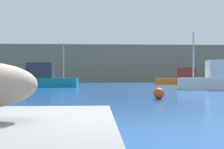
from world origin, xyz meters
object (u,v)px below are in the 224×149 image
object	(u,v)px
fishing_boat_white	(215,79)
fishing_boat_orange	(182,78)
fishing_boat_teal	(42,79)
mooring_buoy	(159,93)

from	to	relation	value
fishing_boat_white	fishing_boat_orange	xyz separation A→B (m)	(1.71, 16.23, -0.01)
fishing_boat_teal	mooring_buoy	xyz separation A→B (m)	(9.37, -17.48, -0.65)
fishing_boat_teal	mooring_buoy	world-z (taller)	fishing_boat_teal
fishing_boat_white	mooring_buoy	bearing A→B (deg)	58.43
fishing_boat_white	mooring_buoy	size ratio (longest dim) A/B	10.74
fishing_boat_teal	fishing_boat_white	world-z (taller)	fishing_boat_white
fishing_boat_orange	mooring_buoy	distance (m)	28.30
fishing_boat_teal	mooring_buoy	size ratio (longest dim) A/B	13.27
fishing_boat_orange	mooring_buoy	world-z (taller)	fishing_boat_orange
fishing_boat_orange	fishing_boat_white	bearing A→B (deg)	-83.92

